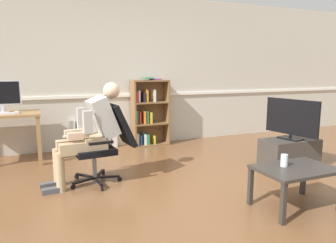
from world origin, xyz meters
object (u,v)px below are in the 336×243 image
object	(u,v)px
person_seated	(90,131)
tv_screen	(292,118)
radiator	(94,134)
office_chair	(106,140)
tv_stand	(289,152)
imac_monitor	(1,94)
coffee_table	(296,173)
computer_mouse	(17,112)
drinking_glass	(284,160)
bookshelf	(148,114)

from	to	relation	value
person_seated	tv_screen	world-z (taller)	person_seated
radiator	office_chair	world-z (taller)	office_chair
person_seated	tv_stand	bearing A→B (deg)	77.65
imac_monitor	radiator	bearing A→B (deg)	12.90
tv_screen	coffee_table	size ratio (longest dim) A/B	1.06
computer_mouse	tv_screen	xyz separation A→B (m)	(3.63, -1.56, -0.08)
coffee_table	radiator	bearing A→B (deg)	114.35
office_chair	tv_stand	distance (m)	2.64
tv_stand	drinking_glass	world-z (taller)	drinking_glass
office_chair	drinking_glass	world-z (taller)	office_chair
coffee_table	computer_mouse	bearing A→B (deg)	134.16
radiator	drinking_glass	world-z (taller)	drinking_glass
tv_screen	bookshelf	bearing A→B (deg)	25.85
tv_stand	office_chair	bearing A→B (deg)	171.99
office_chair	tv_screen	xyz separation A→B (m)	(2.59, -0.36, 0.17)
computer_mouse	person_seated	world-z (taller)	person_seated
person_seated	drinking_glass	world-z (taller)	person_seated
imac_monitor	computer_mouse	world-z (taller)	imac_monitor
tv_stand	coffee_table	distance (m)	1.53
person_seated	computer_mouse	bearing A→B (deg)	-150.12
radiator	office_chair	distance (m)	1.73
computer_mouse	tv_screen	world-z (taller)	tv_screen
bookshelf	imac_monitor	bearing A→B (deg)	-174.77
computer_mouse	person_seated	bearing A→B (deg)	-54.88
person_seated	bookshelf	bearing A→B (deg)	136.42
radiator	drinking_glass	size ratio (longest dim) A/B	6.57
imac_monitor	radiator	xyz separation A→B (m)	(1.37, 0.31, -0.76)
bookshelf	coffee_table	size ratio (longest dim) A/B	1.60
imac_monitor	person_seated	world-z (taller)	person_seated
tv_screen	drinking_glass	xyz separation A→B (m)	(-1.10, -1.06, -0.21)
office_chair	tv_screen	size ratio (longest dim) A/B	1.17
coffee_table	drinking_glass	xyz separation A→B (m)	(-0.09, 0.07, 0.12)
bookshelf	office_chair	xyz separation A→B (m)	(-1.09, -1.60, -0.06)
tv_stand	bookshelf	bearing A→B (deg)	127.24
person_seated	radiator	bearing A→B (deg)	164.38
tv_stand	computer_mouse	bearing A→B (deg)	156.78
tv_stand	coffee_table	world-z (taller)	coffee_table
bookshelf	tv_stand	distance (m)	2.50
imac_monitor	coffee_table	bearing A→B (deg)	-45.78
bookshelf	tv_screen	bearing A→B (deg)	-52.73
computer_mouse	coffee_table	xyz separation A→B (m)	(2.62, -2.70, -0.40)
radiator	person_seated	world-z (taller)	person_seated
office_chair	drinking_glass	bearing A→B (deg)	40.97
computer_mouse	bookshelf	size ratio (longest dim) A/B	0.08
radiator	person_seated	bearing A→B (deg)	-100.37
bookshelf	tv_stand	bearing A→B (deg)	-52.76
drinking_glass	radiator	bearing A→B (deg)	113.56
imac_monitor	tv_screen	size ratio (longest dim) A/B	0.65
bookshelf	tv_screen	size ratio (longest dim) A/B	1.51
computer_mouse	tv_stand	xyz separation A→B (m)	(3.63, -1.56, -0.58)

